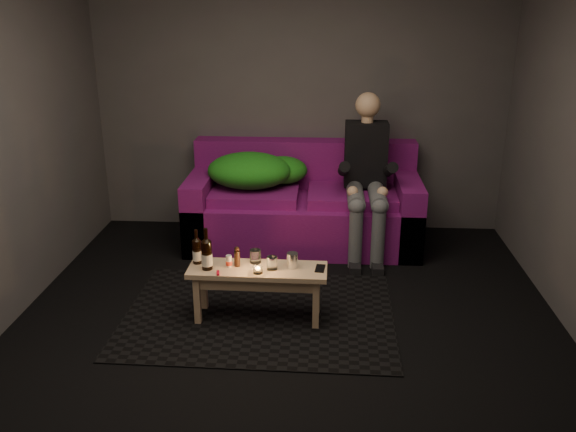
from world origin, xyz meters
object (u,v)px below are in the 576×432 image
beer_bottle_b (207,254)px  steel_cup (292,260)px  beer_bottle_a (197,251)px  person (366,173)px  coffee_table (258,277)px  sofa (304,208)px

beer_bottle_b → steel_cup: (0.60, 0.06, -0.06)m
beer_bottle_a → beer_bottle_b: 0.13m
person → coffee_table: person is taller
beer_bottle_b → sofa: bearing=68.4°
sofa → beer_bottle_a: size_ratio=8.25×
beer_bottle_b → steel_cup: size_ratio=2.82×
sofa → beer_bottle_a: (-0.72, -1.49, 0.17)m
coffee_table → steel_cup: 0.28m
sofa → coffee_table: (-0.27, -1.54, -0.00)m
person → beer_bottle_a: size_ratio=5.51×
beer_bottle_a → beer_bottle_b: bearing=-46.6°
person → steel_cup: 1.50m
beer_bottle_a → steel_cup: bearing=-2.6°
sofa → beer_bottle_a: 1.66m
coffee_table → steel_cup: size_ratio=9.08×
person → beer_bottle_b: size_ratio=4.63×
beer_bottle_b → steel_cup: beer_bottle_b is taller
sofa → beer_bottle_b: sofa is taller
steel_cup → beer_bottle_a: bearing=177.4°
steel_cup → person: bearing=66.2°
coffee_table → beer_bottle_a: beer_bottle_a is taller
person → beer_bottle_b: (-1.20, -1.41, -0.22)m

